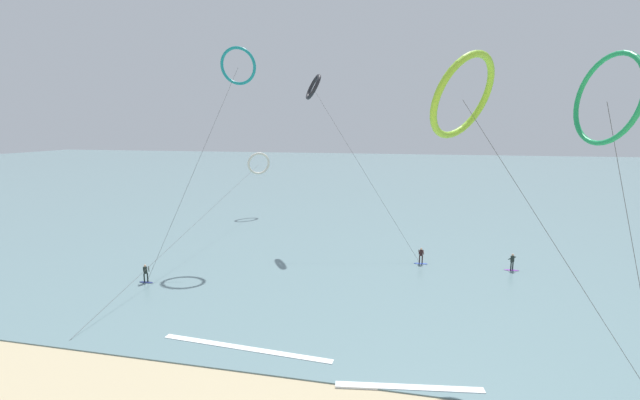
% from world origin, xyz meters
% --- Properties ---
extents(sea_water, '(400.00, 200.00, 0.08)m').
position_xyz_m(sea_water, '(0.00, 108.74, 0.04)').
color(sea_water, slate).
rests_on(sea_water, ground).
extents(surfer_violet, '(1.40, 0.73, 1.70)m').
position_xyz_m(surfer_violet, '(17.83, 30.59, 0.82)').
color(surfer_violet, purple).
rests_on(surfer_violet, ground).
extents(surfer_cobalt, '(1.40, 0.60, 1.70)m').
position_xyz_m(surfer_cobalt, '(9.12, 30.76, 0.82)').
color(surfer_cobalt, '#2647B7').
rests_on(surfer_cobalt, ground).
extents(surfer_navy, '(1.40, 0.72, 1.70)m').
position_xyz_m(surfer_navy, '(-15.36, 20.04, 0.82)').
color(surfer_navy, navy).
rests_on(surfer_navy, ground).
extents(kite_emerald, '(4.30, 4.67, 17.71)m').
position_xyz_m(kite_emerald, '(17.17, 11.88, 15.38)').
color(kite_emerald, '#199351').
rests_on(kite_emerald, ground).
extents(kite_teal, '(6.58, 12.63, 22.48)m').
position_xyz_m(kite_teal, '(-10.83, 31.96, 20.46)').
color(kite_teal, teal).
rests_on(kite_teal, ground).
extents(kite_ivory, '(3.76, 43.15, 10.10)m').
position_xyz_m(kite_ivory, '(-15.83, 50.74, 8.24)').
color(kite_ivory, silver).
rests_on(kite_ivory, ground).
extents(kite_lime, '(12.42, 7.74, 18.36)m').
position_xyz_m(kite_lime, '(10.62, 14.62, 15.80)').
color(kite_lime, '#8CC62D').
rests_on(kite_lime, ground).
extents(kite_charcoal, '(14.56, 8.97, 20.24)m').
position_xyz_m(kite_charcoal, '(-3.85, 37.81, 18.64)').
color(kite_charcoal, black).
rests_on(kite_charcoal, ground).
extents(wave_crest_near, '(8.00, 1.62, 0.12)m').
position_xyz_m(wave_crest_near, '(8.11, 9.22, 0.06)').
color(wave_crest_near, white).
rests_on(wave_crest_near, ground).
extents(wave_crest_mid, '(11.61, 1.25, 0.12)m').
position_xyz_m(wave_crest_mid, '(-2.17, 11.14, 0.06)').
color(wave_crest_mid, white).
rests_on(wave_crest_mid, ground).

